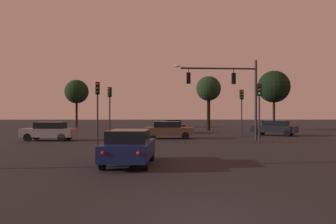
{
  "coord_description": "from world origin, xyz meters",
  "views": [
    {
      "loc": [
        -0.91,
        -6.7,
        2.23
      ],
      "look_at": [
        -0.73,
        21.31,
        2.35
      ],
      "focal_mm": 34.15,
      "sensor_mm": 36.0,
      "label": 1
    }
  ],
  "objects_px": {
    "tree_behind_sign": "(209,89)",
    "tree_left_far": "(274,87)",
    "car_crossing_right": "(49,131)",
    "tree_center_horizon": "(77,92)",
    "traffic_light_far_side": "(110,102)",
    "car_parked_lot": "(172,126)",
    "traffic_light_corner_left": "(242,104)",
    "car_nearside_lane": "(129,147)",
    "traffic_light_median": "(259,101)",
    "car_crossing_left": "(169,130)",
    "traffic_signal_mast_arm": "(232,86)",
    "car_far_lane": "(274,128)",
    "traffic_light_corner_right": "(98,100)"
  },
  "relations": [
    {
      "from": "traffic_light_corner_left",
      "to": "car_parked_lot",
      "type": "xyz_separation_m",
      "value": [
        -6.44,
        6.5,
        -2.35
      ]
    },
    {
      "from": "car_far_lane",
      "to": "car_parked_lot",
      "type": "distance_m",
      "value": 11.11
    },
    {
      "from": "traffic_signal_mast_arm",
      "to": "traffic_light_corner_right",
      "type": "relative_size",
      "value": 1.52
    },
    {
      "from": "car_parked_lot",
      "to": "tree_center_horizon",
      "type": "xyz_separation_m",
      "value": [
        -14.72,
        14.07,
        4.83
      ]
    },
    {
      "from": "traffic_signal_mast_arm",
      "to": "car_nearside_lane",
      "type": "height_order",
      "value": "traffic_signal_mast_arm"
    },
    {
      "from": "traffic_light_median",
      "to": "tree_behind_sign",
      "type": "relative_size",
      "value": 0.63
    },
    {
      "from": "car_crossing_right",
      "to": "car_far_lane",
      "type": "distance_m",
      "value": 21.33
    },
    {
      "from": "traffic_light_far_side",
      "to": "car_parked_lot",
      "type": "relative_size",
      "value": 0.96
    },
    {
      "from": "traffic_light_median",
      "to": "traffic_light_corner_right",
      "type": "bearing_deg",
      "value": -175.52
    },
    {
      "from": "car_crossing_right",
      "to": "tree_center_horizon",
      "type": "bearing_deg",
      "value": 100.58
    },
    {
      "from": "traffic_light_corner_left",
      "to": "car_crossing_left",
      "type": "height_order",
      "value": "traffic_light_corner_left"
    },
    {
      "from": "traffic_light_median",
      "to": "car_far_lane",
      "type": "height_order",
      "value": "traffic_light_median"
    },
    {
      "from": "car_crossing_right",
      "to": "car_parked_lot",
      "type": "bearing_deg",
      "value": 44.53
    },
    {
      "from": "traffic_signal_mast_arm",
      "to": "tree_center_horizon",
      "type": "distance_m",
      "value": 31.22
    },
    {
      "from": "traffic_light_corner_left",
      "to": "car_nearside_lane",
      "type": "height_order",
      "value": "traffic_light_corner_left"
    },
    {
      "from": "traffic_light_median",
      "to": "car_nearside_lane",
      "type": "height_order",
      "value": "traffic_light_median"
    },
    {
      "from": "car_crossing_left",
      "to": "tree_left_far",
      "type": "relative_size",
      "value": 0.59
    },
    {
      "from": "tree_left_far",
      "to": "traffic_signal_mast_arm",
      "type": "bearing_deg",
      "value": -122.03
    },
    {
      "from": "traffic_signal_mast_arm",
      "to": "tree_behind_sign",
      "type": "bearing_deg",
      "value": 89.25
    },
    {
      "from": "car_crossing_right",
      "to": "tree_left_far",
      "type": "relative_size",
      "value": 0.59
    },
    {
      "from": "traffic_light_corner_left",
      "to": "traffic_light_corner_right",
      "type": "bearing_deg",
      "value": -150.95
    },
    {
      "from": "traffic_signal_mast_arm",
      "to": "traffic_light_corner_left",
      "type": "bearing_deg",
      "value": 65.82
    },
    {
      "from": "traffic_signal_mast_arm",
      "to": "tree_left_far",
      "type": "height_order",
      "value": "tree_left_far"
    },
    {
      "from": "traffic_light_median",
      "to": "car_crossing_left",
      "type": "relative_size",
      "value": 1.03
    },
    {
      "from": "car_crossing_left",
      "to": "car_crossing_right",
      "type": "bearing_deg",
      "value": -168.24
    },
    {
      "from": "traffic_light_median",
      "to": "traffic_light_far_side",
      "type": "distance_m",
      "value": 12.97
    },
    {
      "from": "car_nearside_lane",
      "to": "car_crossing_left",
      "type": "height_order",
      "value": "same"
    },
    {
      "from": "car_nearside_lane",
      "to": "car_crossing_left",
      "type": "distance_m",
      "value": 14.51
    },
    {
      "from": "traffic_signal_mast_arm",
      "to": "traffic_light_far_side",
      "type": "distance_m",
      "value": 10.85
    },
    {
      "from": "tree_behind_sign",
      "to": "tree_left_far",
      "type": "distance_m",
      "value": 8.18
    },
    {
      "from": "car_far_lane",
      "to": "tree_behind_sign",
      "type": "distance_m",
      "value": 11.88
    },
    {
      "from": "traffic_light_corner_left",
      "to": "car_crossing_left",
      "type": "xyz_separation_m",
      "value": [
        -6.85,
        -1.51,
        -2.35
      ]
    },
    {
      "from": "traffic_signal_mast_arm",
      "to": "car_crossing_right",
      "type": "distance_m",
      "value": 15.38
    },
    {
      "from": "traffic_light_corner_left",
      "to": "traffic_light_median",
      "type": "distance_m",
      "value": 5.74
    },
    {
      "from": "traffic_light_far_side",
      "to": "traffic_light_corner_right",
      "type": "bearing_deg",
      "value": -88.8
    },
    {
      "from": "car_far_lane",
      "to": "tree_center_horizon",
      "type": "distance_m",
      "value": 31.34
    },
    {
      "from": "car_crossing_left",
      "to": "car_parked_lot",
      "type": "height_order",
      "value": "same"
    },
    {
      "from": "car_far_lane",
      "to": "tree_left_far",
      "type": "relative_size",
      "value": 0.63
    },
    {
      "from": "car_nearside_lane",
      "to": "car_crossing_right",
      "type": "height_order",
      "value": "same"
    },
    {
      "from": "traffic_light_far_side",
      "to": "traffic_light_corner_left",
      "type": "bearing_deg",
      "value": 5.06
    },
    {
      "from": "traffic_light_corner_left",
      "to": "tree_left_far",
      "type": "height_order",
      "value": "tree_left_far"
    },
    {
      "from": "traffic_light_far_side",
      "to": "car_far_lane",
      "type": "relative_size",
      "value": 1.0
    },
    {
      "from": "tree_behind_sign",
      "to": "car_crossing_left",
      "type": "bearing_deg",
      "value": -111.77
    },
    {
      "from": "car_crossing_left",
      "to": "car_parked_lot",
      "type": "distance_m",
      "value": 8.02
    },
    {
      "from": "traffic_light_far_side",
      "to": "traffic_signal_mast_arm",
      "type": "bearing_deg",
      "value": -14.8
    },
    {
      "from": "car_crossing_right",
      "to": "traffic_signal_mast_arm",
      "type": "bearing_deg",
      "value": -1.09
    },
    {
      "from": "car_crossing_left",
      "to": "tree_behind_sign",
      "type": "distance_m",
      "value": 15.11
    },
    {
      "from": "car_crossing_right",
      "to": "car_far_lane",
      "type": "height_order",
      "value": "same"
    },
    {
      "from": "traffic_signal_mast_arm",
      "to": "traffic_light_far_side",
      "type": "relative_size",
      "value": 1.49
    },
    {
      "from": "car_crossing_right",
      "to": "car_parked_lot",
      "type": "relative_size",
      "value": 0.9
    }
  ]
}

